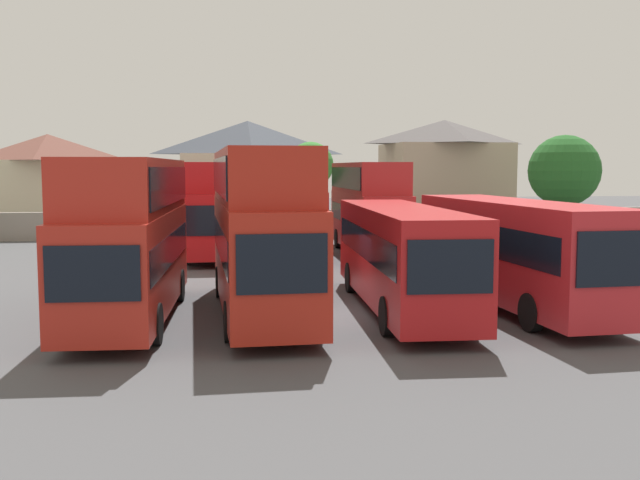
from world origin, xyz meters
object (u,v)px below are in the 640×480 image
object	(u,v)px
bus_2	(260,223)
house_terrace_left	(49,182)
bus_7	(368,203)
house_terrace_right	(444,172)
tree_left_of_lot	(311,167)
tree_right_of_lot	(564,171)
bus_1	(129,230)
bus_3	(401,252)
house_terrace_centre	(248,173)
bus_4	(514,247)
bus_6	(284,200)
bus_5	(210,203)

from	to	relation	value
bus_2	house_terrace_left	bearing A→B (deg)	-159.88
bus_7	house_terrace_right	xyz separation A→B (m)	(10.06, 17.94, 1.49)
tree_left_of_lot	tree_right_of_lot	bearing A→B (deg)	-15.26
bus_1	tree_left_of_lot	size ratio (longest dim) A/B	1.64
bus_3	tree_right_of_lot	bearing A→B (deg)	146.50
house_terrace_centre	tree_left_of_lot	xyz separation A→B (m)	(3.99, -6.28, 0.50)
bus_1	house_terrace_centre	xyz separation A→B (m)	(5.48, 34.61, 1.43)
house_terrace_left	tree_left_of_lot	distance (m)	19.35
bus_1	bus_7	xyz separation A→B (m)	(10.79, 15.72, -0.00)
bus_3	tree_left_of_lot	size ratio (longest dim) A/B	1.85
bus_4	house_terrace_centre	bearing A→B (deg)	-171.03
bus_3	tree_left_of_lot	bearing A→B (deg)	-178.96
bus_3	bus_4	xyz separation A→B (m)	(3.83, -0.03, 0.10)
bus_3	house_terrace_right	bearing A→B (deg)	162.75
tree_left_of_lot	bus_3	bearing A→B (deg)	-92.04
bus_7	tree_right_of_lot	size ratio (longest dim) A/B	1.56
bus_2	bus_3	bearing A→B (deg)	89.06
bus_2	house_terrace_centre	xyz separation A→B (m)	(1.54, 34.37, 1.27)
bus_6	house_terrace_centre	distance (m)	18.94
house_terrace_centre	tree_left_of_lot	size ratio (longest dim) A/B	1.65
house_terrace_right	bus_7	bearing A→B (deg)	-119.29
bus_4	bus_2	bearing A→B (deg)	-92.38
house_terrace_centre	house_terrace_right	bearing A→B (deg)	-3.54
house_terrace_centre	bus_1	bearing A→B (deg)	-99.01
bus_3	bus_6	xyz separation A→B (m)	(-2.19, 15.48, 0.98)
bus_4	tree_right_of_lot	xyz separation A→B (m)	(13.67, 23.62, 2.37)
bus_5	tree_left_of_lot	xyz separation A→B (m)	(7.02, 12.07, 1.93)
bus_1	house_terrace_centre	bearing A→B (deg)	174.46
house_terrace_left	house_terrace_centre	size ratio (longest dim) A/B	0.77
bus_6	house_terrace_left	bearing A→B (deg)	-141.87
house_terrace_left	bus_2	bearing A→B (deg)	-68.79
bus_5	house_terrace_right	distance (m)	25.36
bus_1	bus_2	bearing A→B (deg)	96.90
bus_1	bus_3	world-z (taller)	bus_1
bus_1	house_terrace_right	bearing A→B (deg)	151.69
house_terrace_right	tree_right_of_lot	size ratio (longest dim) A/B	1.36
bus_2	tree_left_of_lot	xyz separation A→B (m)	(5.53, 28.10, 1.78)
bus_3	house_terrace_centre	bearing A→B (deg)	-171.95
bus_3	house_terrace_right	distance (m)	35.70
bus_7	bus_1	bearing A→B (deg)	-32.93
bus_2	tree_right_of_lot	world-z (taller)	tree_right_of_lot
bus_5	house_terrace_centre	size ratio (longest dim) A/B	1.06
bus_5	tree_left_of_lot	world-z (taller)	tree_left_of_lot
bus_7	house_terrace_centre	bearing A→B (deg)	-162.79
bus_2	bus_7	size ratio (longest dim) A/B	1.06
bus_7	house_terrace_left	xyz separation A→B (m)	(-19.85, 18.05, 0.84)
tree_left_of_lot	house_terrace_left	bearing A→B (deg)	163.66
bus_5	house_terrace_right	world-z (taller)	house_terrace_right
bus_1	bus_7	distance (m)	19.06
tree_right_of_lot	bus_6	bearing A→B (deg)	-157.64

